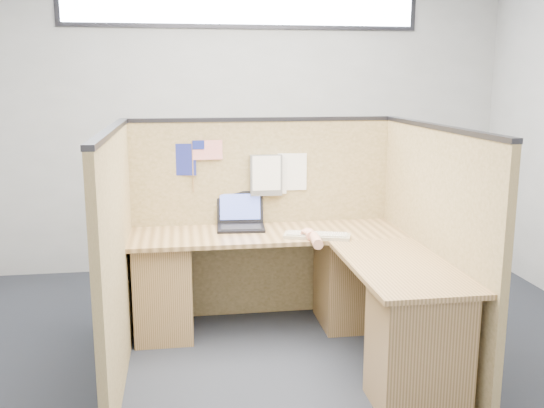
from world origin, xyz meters
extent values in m
plane|color=#1E222B|center=(0.00, 0.00, 0.00)|extent=(5.00, 5.00, 0.00)
plane|color=#A3A6A8|center=(0.00, 2.25, 1.40)|extent=(5.00, 0.00, 5.00)
plane|color=#A3A6A8|center=(0.00, -2.25, 1.40)|extent=(5.00, 0.00, 5.00)
cube|color=#232328|center=(0.00, 2.24, 2.45)|extent=(3.30, 0.02, 0.38)
cube|color=white|center=(0.00, 2.22, 2.45)|extent=(3.20, 0.01, 0.30)
cube|color=olive|center=(0.00, 1.00, 0.75)|extent=(2.05, 0.05, 1.50)
cube|color=#232328|center=(0.00, 1.00, 1.51)|extent=(2.05, 0.06, 0.03)
cube|color=olive|center=(-1.00, 0.10, 0.75)|extent=(0.05, 1.80, 1.50)
cube|color=#232328|center=(-1.00, 0.10, 1.51)|extent=(0.06, 1.80, 0.03)
cube|color=olive|center=(1.00, 0.10, 0.75)|extent=(0.05, 1.80, 1.50)
cube|color=#232328|center=(1.00, 0.10, 1.51)|extent=(0.06, 1.80, 0.03)
cube|color=brown|center=(0.00, 0.68, 0.71)|extent=(1.95, 0.60, 0.03)
cube|color=brown|center=(0.68, -0.20, 0.71)|extent=(0.60, 1.15, 0.03)
cube|color=brown|center=(-0.75, 0.68, 0.35)|extent=(0.40, 0.50, 0.70)
cube|color=brown|center=(0.60, 0.68, 0.35)|extent=(0.40, 0.50, 0.70)
cube|color=brown|center=(0.68, -0.52, 0.35)|extent=(0.50, 0.40, 0.70)
cube|color=black|center=(-0.18, 0.79, 0.74)|extent=(0.36, 0.28, 0.02)
cube|color=black|center=(-0.18, 0.95, 0.86)|extent=(0.35, 0.10, 0.23)
cube|color=#3B4A95|center=(-0.18, 0.94, 0.86)|extent=(0.30, 0.07, 0.19)
cube|color=#9E947A|center=(0.32, 0.48, 0.74)|extent=(0.48, 0.28, 0.02)
cube|color=silver|center=(0.32, 0.48, 0.76)|extent=(0.43, 0.24, 0.01)
ellipsoid|color=#B6B6BB|center=(0.25, 0.48, 0.75)|extent=(0.10, 0.06, 0.04)
ellipsoid|color=#E0987B|center=(0.25, 0.47, 0.78)|extent=(0.08, 0.11, 0.05)
cylinder|color=#E0987B|center=(0.26, 0.42, 0.76)|extent=(0.06, 0.05, 0.06)
cylinder|color=#E0987B|center=(0.27, 0.29, 0.76)|extent=(0.09, 0.25, 0.08)
cube|color=navy|center=(-0.58, 0.97, 1.23)|extent=(0.17, 0.03, 0.23)
cylinder|color=olive|center=(-0.51, 0.96, 1.18)|extent=(0.01, 0.01, 0.38)
cube|color=red|center=(-0.40, 0.96, 1.30)|extent=(0.22, 0.00, 0.14)
cube|color=navy|center=(-0.47, 0.95, 1.34)|extent=(0.09, 0.00, 0.07)
cube|color=slate|center=(0.03, 0.94, 1.10)|extent=(0.24, 0.05, 0.31)
cube|color=white|center=(0.03, 0.92, 1.12)|extent=(0.21, 0.01, 0.26)
cube|color=white|center=(0.08, 0.97, 1.09)|extent=(0.21, 0.03, 0.27)
cube|color=white|center=(0.23, 0.97, 1.12)|extent=(0.22, 0.01, 0.28)
camera|label=1|loc=(-0.61, -3.50, 1.81)|focal=40.00mm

